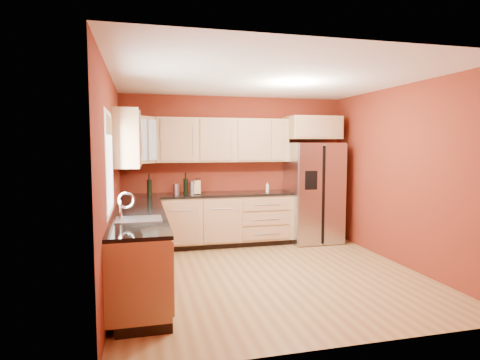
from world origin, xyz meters
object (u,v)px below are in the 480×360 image
object	(u,v)px
canister_left	(193,188)
soap_dispenser	(267,187)
wine_bottle_a	(149,185)
knife_block	(197,187)
refrigerator	(313,192)

from	to	relation	value
canister_left	soap_dispenser	bearing A→B (deg)	-1.54
wine_bottle_a	knife_block	size ratio (longest dim) A/B	1.61
soap_dispenser	canister_left	bearing A→B (deg)	178.46
refrigerator	knife_block	xyz separation A→B (m)	(-2.09, 0.03, 0.14)
canister_left	wine_bottle_a	distance (m)	0.72
wine_bottle_a	refrigerator	bearing A→B (deg)	0.18
soap_dispenser	refrigerator	bearing A→B (deg)	-1.23
knife_block	soap_dispenser	distance (m)	1.23
knife_block	soap_dispenser	world-z (taller)	knife_block
refrigerator	canister_left	world-z (taller)	refrigerator
refrigerator	knife_block	bearing A→B (deg)	179.31
wine_bottle_a	canister_left	bearing A→B (deg)	4.99
refrigerator	soap_dispenser	distance (m)	0.87
wine_bottle_a	soap_dispenser	bearing A→B (deg)	0.78
wine_bottle_a	soap_dispenser	size ratio (longest dim) A/B	2.19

